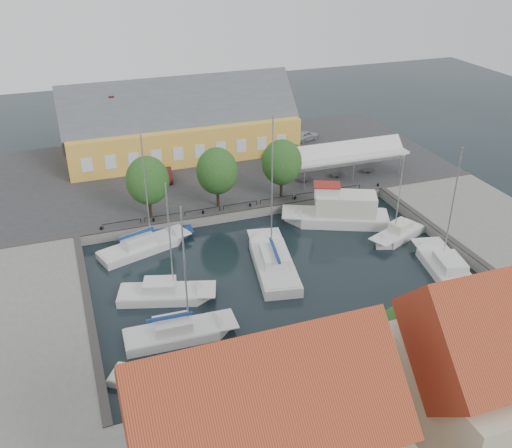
{
  "coord_description": "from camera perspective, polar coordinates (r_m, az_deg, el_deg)",
  "views": [
    {
      "loc": [
        -16.2,
        -39.2,
        26.94
      ],
      "look_at": [
        0.0,
        6.0,
        1.5
      ],
      "focal_mm": 40.0,
      "sensor_mm": 36.0,
      "label": 1
    }
  ],
  "objects": [
    {
      "name": "west_boat_d",
      "position": [
        42.86,
        -7.82,
        -10.87
      ],
      "size": [
        8.46,
        2.8,
        11.18
      ],
      "color": "silver",
      "rests_on": "ground"
    },
    {
      "name": "car_silver",
      "position": [
        77.44,
        4.94,
        8.79
      ],
      "size": [
        4.41,
        2.9,
        1.4
      ],
      "primitive_type": "imported",
      "rotation": [
        0.0,
        0.0,
        1.91
      ],
      "color": "#B2B6BA",
      "rests_on": "north_quay"
    },
    {
      "name": "west_boat_c",
      "position": [
        47.02,
        -9.14,
        -7.06
      ],
      "size": [
        8.21,
        4.71,
        10.76
      ],
      "color": "silver",
      "rests_on": "ground"
    },
    {
      "name": "ground",
      "position": [
        50.25,
        2.32,
        -4.53
      ],
      "size": [
        140.0,
        140.0,
        0.0
      ],
      "primitive_type": "plane",
      "color": "black",
      "rests_on": "ground"
    },
    {
      "name": "center_sailboat",
      "position": [
        50.25,
        1.73,
        -4.03
      ],
      "size": [
        4.98,
        10.87,
        14.24
      ],
      "color": "silver",
      "rests_on": "ground"
    },
    {
      "name": "car_red",
      "position": [
        65.75,
        -8.97,
        4.89
      ],
      "size": [
        1.74,
        3.77,
        1.2
      ],
      "primitive_type": "imported",
      "rotation": [
        0.0,
        0.0,
        -0.13
      ],
      "color": "#5D1519",
      "rests_on": "north_quay"
    },
    {
      "name": "tent_canopy",
      "position": [
        65.85,
        9.07,
        6.88
      ],
      "size": [
        14.0,
        4.0,
        2.83
      ],
      "color": "silver",
      "rests_on": "north_quay"
    },
    {
      "name": "warehouse",
      "position": [
        72.5,
        -8.03,
        9.55
      ],
      "size": [
        28.56,
        14.0,
        9.55
      ],
      "color": "gold",
      "rests_on": "north_quay"
    },
    {
      "name": "launch_nw",
      "position": [
        55.9,
        -8.59,
        -1.14
      ],
      "size": [
        4.36,
        1.8,
        0.88
      ],
      "color": "navy",
      "rests_on": "ground"
    },
    {
      "name": "quay_edge_fittings",
      "position": [
        53.52,
        0.47,
        -1.0
      ],
      "size": [
        56.0,
        24.72,
        0.4
      ],
      "color": "#383533",
      "rests_on": "north_quay"
    },
    {
      "name": "west_quay",
      "position": [
        46.01,
        -23.41,
        -9.87
      ],
      "size": [
        12.0,
        24.0,
        1.0
      ],
      "primitive_type": "cube",
      "color": "slate",
      "rests_on": "ground"
    },
    {
      "name": "east_boat_b",
      "position": [
        56.56,
        13.99,
        -1.13
      ],
      "size": [
        6.65,
        4.36,
        9.04
      ],
      "color": "silver",
      "rests_on": "ground"
    },
    {
      "name": "launch_sw",
      "position": [
        39.77,
        -10.98,
        -15.19
      ],
      "size": [
        5.2,
        4.24,
        0.98
      ],
      "color": "silver",
      "rests_on": "ground"
    },
    {
      "name": "trawler",
      "position": [
        57.93,
        8.35,
        1.01
      ],
      "size": [
        11.0,
        7.23,
        5.0
      ],
      "color": "silver",
      "rests_on": "ground"
    },
    {
      "name": "quay_trees",
      "position": [
        57.53,
        -3.91,
        5.3
      ],
      "size": [
        18.2,
        4.2,
        6.3
      ],
      "color": "black",
      "rests_on": "north_quay"
    },
    {
      "name": "west_boat_a",
      "position": [
        53.85,
        -11.25,
        -2.36
      ],
      "size": [
        9.07,
        5.15,
        11.68
      ],
      "color": "silver",
      "rests_on": "ground"
    },
    {
      "name": "east_quay",
      "position": [
        59.52,
        23.16,
        -0.9
      ],
      "size": [
        12.0,
        24.0,
        1.0
      ],
      "primitive_type": "cube",
      "color": "slate",
      "rests_on": "ground"
    },
    {
      "name": "east_boat_c",
      "position": [
        52.3,
        18.5,
        -4.38
      ],
      "size": [
        4.77,
        9.64,
        11.78
      ],
      "color": "silver",
      "rests_on": "ground"
    },
    {
      "name": "townhouses",
      "position": [
        32.08,
        22.24,
        -15.85
      ],
      "size": [
        36.3,
        8.5,
        12.0
      ],
      "color": "#B9AD8E",
      "rests_on": "south_bank"
    },
    {
      "name": "north_quay",
      "position": [
        69.5,
        -4.75,
        5.46
      ],
      "size": [
        56.0,
        26.0,
        1.0
      ],
      "primitive_type": "cube",
      "color": "#2D2D30",
      "rests_on": "ground"
    }
  ]
}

